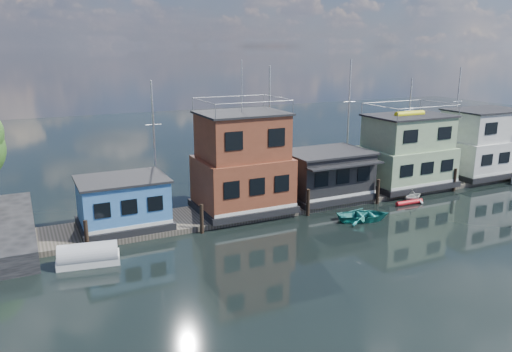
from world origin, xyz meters
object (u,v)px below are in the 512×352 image
houseboat_blue (123,203)px  houseboat_red (242,164)px  tarp_runabout (88,256)px  houseboat_dark (326,174)px  houseboat_green (407,152)px  dinghy_white (413,196)px  dinghy_teal (364,215)px  red_kayak (409,202)px  houseboat_white (482,144)px

houseboat_blue → houseboat_red: bearing=0.0°
houseboat_blue → tarp_runabout: houseboat_blue is taller
houseboat_blue → tarp_runabout: size_ratio=1.63×
houseboat_blue → houseboat_dark: bearing=-0.1°
houseboat_red → houseboat_dark: (8.00, -0.02, -1.69)m
houseboat_green → dinghy_white: houseboat_green is taller
houseboat_red → houseboat_green: bearing=0.0°
houseboat_blue → houseboat_green: bearing=0.0°
dinghy_white → dinghy_teal: 7.15m
dinghy_white → red_kayak: dinghy_white is taller
dinghy_white → red_kayak: size_ratio=0.81×
houseboat_blue → houseboat_green: houseboat_green is taller
houseboat_dark → tarp_runabout: bearing=-166.8°
houseboat_dark → houseboat_green: bearing=0.1°
houseboat_green → houseboat_dark: bearing=-179.9°
dinghy_white → dinghy_teal: bearing=94.3°
houseboat_white → dinghy_white: (-12.31, -3.69, -2.97)m
houseboat_dark → tarp_runabout: (-20.72, -4.86, -1.85)m
houseboat_blue → houseboat_red: 9.69m
houseboat_blue → dinghy_white: (24.19, -3.69, -1.64)m
houseboat_green → tarp_runabout: houseboat_green is taller
houseboat_red → houseboat_green: houseboat_red is taller
houseboat_red → dinghy_teal: 10.37m
tarp_runabout → houseboat_white: bearing=16.4°
houseboat_white → houseboat_red: bearing=-180.0°
houseboat_dark → red_kayak: houseboat_dark is taller
houseboat_white → tarp_runabout: size_ratio=2.15×
houseboat_dark → houseboat_white: bearing=0.1°
houseboat_dark → houseboat_green: size_ratio=0.88×
houseboat_red → houseboat_dark: houseboat_red is taller
tarp_runabout → houseboat_green: bearing=18.8°
houseboat_red → dinghy_teal: (7.83, -5.71, -3.68)m
houseboat_dark → dinghy_white: 7.85m
houseboat_green → dinghy_teal: bearing=-148.1°
houseboat_red → houseboat_green: 17.01m
houseboat_blue → dinghy_teal: (17.33, -5.71, -1.78)m
red_kayak → dinghy_teal: 6.25m
houseboat_dark → dinghy_white: houseboat_dark is taller
red_kayak → dinghy_teal: bearing=-163.3°
tarp_runabout → dinghy_white: bearing=11.9°
houseboat_blue → tarp_runabout: (-3.22, -4.88, -1.64)m
houseboat_blue → houseboat_dark: (17.50, -0.02, 0.21)m
houseboat_white → red_kayak: bearing=-162.5°
houseboat_dark → dinghy_teal: size_ratio=1.81×
houseboat_dark → red_kayak: (5.88, -4.13, -2.22)m
houseboat_blue → houseboat_white: bearing=0.0°
red_kayak → dinghy_teal: size_ratio=0.65×
houseboat_white → houseboat_dark: bearing=-179.9°
houseboat_green → dinghy_white: bearing=-122.0°
houseboat_red → dinghy_white: houseboat_red is taller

